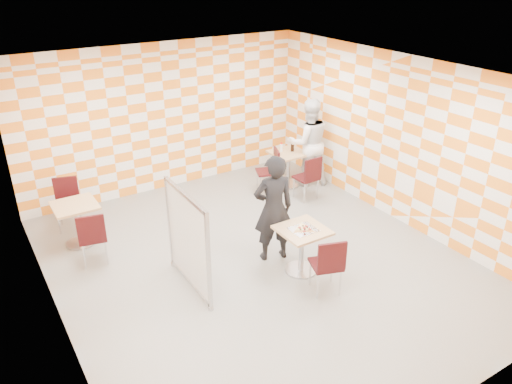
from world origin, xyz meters
TOP-DOWN VIEW (x-y plane):
  - room_shell at (0.00, 0.54)m, footprint 7.00×7.00m
  - main_table at (0.45, -0.56)m, footprint 0.70×0.70m
  - second_table at (2.15, 2.19)m, footprint 0.70×0.70m
  - empty_table at (-2.26, 2.10)m, footprint 0.70×0.70m
  - chair_main_front at (0.42, -1.24)m, footprint 0.54×0.54m
  - chair_second_front at (2.09, 1.38)m, footprint 0.44×0.45m
  - chair_second_side at (1.67, 2.11)m, footprint 0.55×0.55m
  - chair_empty_near at (-2.21, 1.32)m, footprint 0.50×0.51m
  - chair_empty_far at (-2.24, 2.83)m, footprint 0.53×0.53m
  - partition at (-1.18, -0.01)m, footprint 0.08×1.38m
  - man_dark at (0.30, 0.00)m, footprint 0.73×0.57m
  - man_white at (2.55, 2.05)m, footprint 1.09×0.97m
  - pizza_on_foil at (0.45, -0.58)m, footprint 0.40×0.40m
  - sport_bottle at (2.04, 2.31)m, footprint 0.06×0.06m
  - soda_bottle at (2.25, 2.20)m, footprint 0.07×0.07m

SIDE VIEW (x-z plane):
  - main_table at x=0.45m, z-range 0.13..0.88m
  - second_table at x=2.15m, z-range 0.13..0.88m
  - empty_table at x=-2.26m, z-range 0.13..0.88m
  - chair_main_front at x=0.42m, z-range 0.08..1.01m
  - chair_second_front at x=2.09m, z-range 0.08..1.01m
  - chair_second_side at x=1.67m, z-range 0.08..1.01m
  - chair_empty_near at x=-2.21m, z-range 0.08..1.01m
  - chair_empty_far at x=-2.24m, z-range 0.08..1.01m
  - pizza_on_foil at x=0.45m, z-range 0.74..0.79m
  - partition at x=-1.18m, z-range 0.02..1.57m
  - sport_bottle at x=2.04m, z-range 0.74..0.94m
  - soda_bottle at x=2.25m, z-range 0.74..0.97m
  - man_dark at x=0.30m, z-range 0.00..1.78m
  - man_white at x=2.55m, z-range 0.00..1.87m
  - room_shell at x=0.00m, z-range -2.00..5.00m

